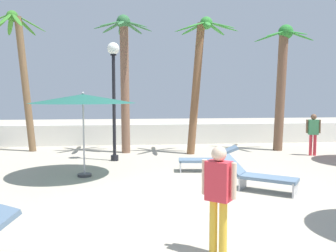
# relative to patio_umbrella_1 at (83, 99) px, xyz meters

# --- Properties ---
(ground_plane) EXTENTS (56.00, 56.00, 0.00)m
(ground_plane) POSITION_rel_patio_umbrella_1_xyz_m (2.59, -2.26, -2.29)
(ground_plane) COLOR #B2A893
(boundary_wall) EXTENTS (25.20, 0.30, 0.98)m
(boundary_wall) POSITION_rel_patio_umbrella_1_xyz_m (2.59, 6.70, -1.79)
(boundary_wall) COLOR silver
(boundary_wall) RESTS_ON ground_plane
(patio_umbrella_1) EXTENTS (3.08, 3.08, 2.50)m
(patio_umbrella_1) POSITION_rel_patio_umbrella_1_xyz_m (0.00, 0.00, 0.00)
(patio_umbrella_1) COLOR #333338
(patio_umbrella_1) RESTS_ON ground_plane
(palm_tree_0) EXTENTS (2.64, 2.60, 5.90)m
(palm_tree_0) POSITION_rel_patio_umbrella_1_xyz_m (-3.14, 5.17, 1.39)
(palm_tree_0) COLOR brown
(palm_tree_0) RESTS_ON ground_plane
(palm_tree_1) EXTENTS (2.40, 2.40, 5.66)m
(palm_tree_1) POSITION_rel_patio_umbrella_1_xyz_m (1.18, 4.31, 1.21)
(palm_tree_1) COLOR brown
(palm_tree_1) RESTS_ON ground_plane
(palm_tree_2) EXTENTS (2.54, 2.55, 5.53)m
(palm_tree_2) POSITION_rel_patio_umbrella_1_xyz_m (4.17, 3.70, 1.18)
(palm_tree_2) COLOR brown
(palm_tree_2) RESTS_ON ground_plane
(palm_tree_3) EXTENTS (2.58, 2.67, 5.40)m
(palm_tree_3) POSITION_rel_patio_umbrella_1_xyz_m (7.90, 4.22, 1.00)
(palm_tree_3) COLOR brown
(palm_tree_3) RESTS_ON ground_plane
(lamp_post_0) EXTENTS (0.44, 0.44, 4.29)m
(lamp_post_0) POSITION_rel_patio_umbrella_1_xyz_m (0.80, 2.51, 0.64)
(lamp_post_0) COLOR black
(lamp_post_0) RESTS_ON ground_plane
(lounge_chair_1) EXTENTS (1.84, 1.57, 0.84)m
(lounge_chair_1) POSITION_rel_patio_umbrella_1_xyz_m (4.53, -2.12, -1.90)
(lounge_chair_1) COLOR #B7B7BC
(lounge_chair_1) RESTS_ON ground_plane
(lounge_chair_2) EXTENTS (1.89, 0.76, 0.81)m
(lounge_chair_2) POSITION_rel_patio_umbrella_1_xyz_m (3.80, 0.30, -1.88)
(lounge_chair_2) COLOR #B7B7BC
(lounge_chair_2) RESTS_ON ground_plane
(guest_0) EXTENTS (0.45, 0.41, 1.65)m
(guest_0) POSITION_rel_patio_umbrella_1_xyz_m (2.62, -5.54, -1.29)
(guest_0) COLOR gold
(guest_0) RESTS_ON ground_plane
(guest_1) EXTENTS (0.54, 0.33, 1.66)m
(guest_1) POSITION_rel_patio_umbrella_1_xyz_m (8.61, 2.76, -1.28)
(guest_1) COLOR #D8333F
(guest_1) RESTS_ON ground_plane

